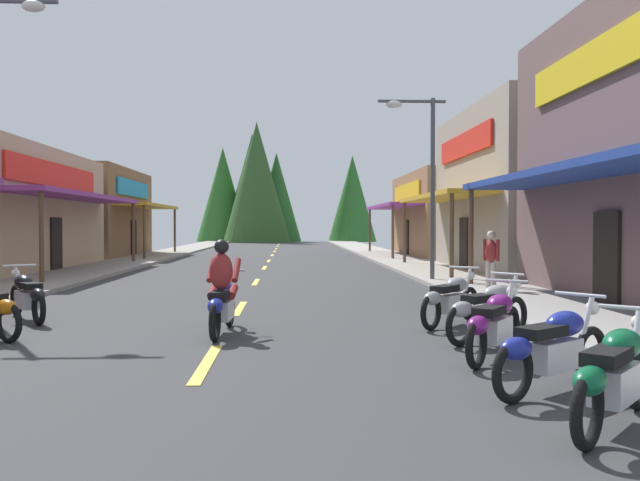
% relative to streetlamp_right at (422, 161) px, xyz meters
% --- Properties ---
extents(ground, '(10.28, 87.00, 0.10)m').
position_rel_streetlamp_right_xyz_m(ground, '(-5.20, 8.22, -3.85)').
color(ground, '#38383A').
extents(sidewalk_left, '(2.73, 87.00, 0.12)m').
position_rel_streetlamp_right_xyz_m(sidewalk_left, '(-11.71, 8.22, -3.74)').
color(sidewalk_left, gray).
rests_on(sidewalk_left, ground).
extents(sidewalk_right, '(2.73, 87.00, 0.12)m').
position_rel_streetlamp_right_xyz_m(sidewalk_right, '(1.31, 8.22, -3.74)').
color(sidewalk_right, '#9E9991').
rests_on(sidewalk_right, ground).
extents(centerline_dashes, '(0.16, 61.80, 0.01)m').
position_rel_streetlamp_right_xyz_m(centerline_dashes, '(-5.20, 12.23, -3.79)').
color(centerline_dashes, '#E0C64C').
rests_on(centerline_dashes, ground).
extents(storefront_left_far, '(9.74, 10.10, 4.97)m').
position_rel_streetlamp_right_xyz_m(storefront_left_far, '(-17.00, 17.32, -1.31)').
color(storefront_left_far, brown).
rests_on(storefront_left_far, ground).
extents(storefront_right_middle, '(10.20, 10.04, 6.30)m').
position_rel_streetlamp_right_xyz_m(storefront_right_middle, '(6.84, 4.79, -0.64)').
color(storefront_right_middle, gray).
rests_on(storefront_right_middle, ground).
extents(storefront_right_far, '(8.26, 11.04, 4.78)m').
position_rel_streetlamp_right_xyz_m(storefront_right_far, '(5.86, 17.29, -1.40)').
color(storefront_right_far, olive).
rests_on(storefront_right_far, ground).
extents(streetlamp_right, '(2.13, 0.30, 5.76)m').
position_rel_streetlamp_right_xyz_m(streetlamp_right, '(0.00, 0.00, 0.00)').
color(streetlamp_right, '#474C51').
rests_on(streetlamp_right, ground).
extents(motorcycle_parked_right_1, '(1.52, 1.64, 1.04)m').
position_rel_streetlamp_right_xyz_m(motorcycle_parked_right_1, '(-1.26, -14.66, -3.31)').
color(motorcycle_parked_right_1, black).
rests_on(motorcycle_parked_right_1, ground).
extents(motorcycle_parked_right_2, '(1.79, 1.34, 1.04)m').
position_rel_streetlamp_right_xyz_m(motorcycle_parked_right_2, '(-1.29, -13.39, -3.31)').
color(motorcycle_parked_right_2, black).
rests_on(motorcycle_parked_right_2, ground).
extents(motorcycle_parked_right_3, '(1.31, 1.81, 1.04)m').
position_rel_streetlamp_right_xyz_m(motorcycle_parked_right_3, '(-1.39, -11.68, -3.31)').
color(motorcycle_parked_right_3, black).
rests_on(motorcycle_parked_right_3, ground).
extents(motorcycle_parked_right_4, '(1.72, 1.43, 1.04)m').
position_rel_streetlamp_right_xyz_m(motorcycle_parked_right_4, '(-1.04, -10.28, -3.31)').
color(motorcycle_parked_right_4, black).
rests_on(motorcycle_parked_right_4, ground).
extents(motorcycle_parked_right_5, '(1.48, 1.68, 1.04)m').
position_rel_streetlamp_right_xyz_m(motorcycle_parked_right_5, '(-1.24, -8.72, -3.31)').
color(motorcycle_parked_right_5, black).
rests_on(motorcycle_parked_right_5, ground).
extents(motorcycle_parked_left_4, '(1.35, 1.78, 1.04)m').
position_rel_streetlamp_right_xyz_m(motorcycle_parked_left_4, '(-9.04, -7.81, -3.31)').
color(motorcycle_parked_left_4, black).
rests_on(motorcycle_parked_left_4, ground).
extents(rider_cruising_lead, '(0.60, 2.14, 1.57)m').
position_rel_streetlamp_right_xyz_m(rider_cruising_lead, '(-5.23, -9.49, -3.14)').
color(rider_cruising_lead, black).
rests_on(rider_cruising_lead, ground).
extents(pedestrian_waiting, '(0.39, 0.52, 1.66)m').
position_rel_streetlamp_right_xyz_m(pedestrian_waiting, '(1.11, -3.54, -2.84)').
color(pedestrian_waiting, '#B2A599').
rests_on(pedestrian_waiting, ground).
extents(treeline_backdrop, '(19.91, 10.26, 12.78)m').
position_rel_streetlamp_right_xyz_m(treeline_backdrop, '(-6.91, 51.42, 1.88)').
color(treeline_backdrop, '#245523').
rests_on(treeline_backdrop, ground).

